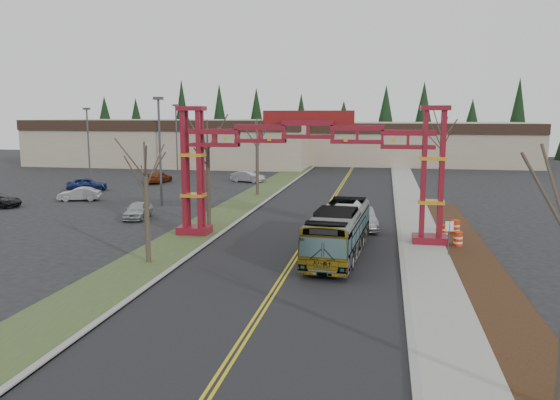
% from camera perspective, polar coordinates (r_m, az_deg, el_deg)
% --- Properties ---
extents(ground, '(200.00, 200.00, 0.00)m').
position_cam_1_polar(ground, '(20.16, -4.62, -15.51)').
color(ground, black).
rests_on(ground, ground).
extents(road, '(12.00, 110.00, 0.02)m').
position_cam_1_polar(road, '(43.76, 4.15, -2.08)').
color(road, black).
rests_on(road, ground).
extents(lane_line_left, '(0.12, 100.00, 0.01)m').
position_cam_1_polar(lane_line_left, '(43.77, 4.00, -2.06)').
color(lane_line_left, gold).
rests_on(lane_line_left, road).
extents(lane_line_right, '(0.12, 100.00, 0.01)m').
position_cam_1_polar(lane_line_right, '(43.74, 4.31, -2.07)').
color(lane_line_right, gold).
rests_on(lane_line_right, road).
extents(curb_right, '(0.30, 110.00, 0.15)m').
position_cam_1_polar(curb_right, '(43.47, 12.23, -2.25)').
color(curb_right, gray).
rests_on(curb_right, ground).
extents(sidewalk_right, '(2.60, 110.00, 0.14)m').
position_cam_1_polar(sidewalk_right, '(43.54, 14.14, -2.30)').
color(sidewalk_right, gray).
rests_on(sidewalk_right, ground).
extents(landscape_strip, '(2.60, 50.00, 0.12)m').
position_cam_1_polar(landscape_strip, '(29.34, 20.86, -8.06)').
color(landscape_strip, black).
rests_on(landscape_strip, ground).
extents(grass_median, '(4.00, 110.00, 0.08)m').
position_cam_1_polar(grass_median, '(45.37, -5.93, -1.67)').
color(grass_median, '#384A25').
rests_on(grass_median, ground).
extents(curb_left, '(0.30, 110.00, 0.15)m').
position_cam_1_polar(curb_left, '(44.87, -3.67, -1.72)').
color(curb_left, gray).
rests_on(curb_left, ground).
extents(gateway_arch, '(18.20, 1.60, 8.90)m').
position_cam_1_polar(gateway_arch, '(36.09, 2.94, 5.17)').
color(gateway_arch, maroon).
rests_on(gateway_arch, ground).
extents(retail_building_west, '(46.00, 22.30, 7.50)m').
position_cam_1_polar(retail_building_west, '(96.32, -10.47, 6.03)').
color(retail_building_west, tan).
rests_on(retail_building_west, ground).
extents(retail_building_east, '(38.00, 20.30, 7.00)m').
position_cam_1_polar(retail_building_east, '(97.87, 13.90, 5.82)').
color(retail_building_east, tan).
rests_on(retail_building_east, ground).
extents(conifer_treeline, '(116.10, 5.60, 13.00)m').
position_cam_1_polar(conifer_treeline, '(109.79, 8.51, 7.84)').
color(conifer_treeline, black).
rests_on(conifer_treeline, ground).
extents(transit_bus, '(3.28, 10.94, 3.00)m').
position_cam_1_polar(transit_bus, '(32.49, 6.17, -3.27)').
color(transit_bus, '#AEB1B6').
rests_on(transit_bus, ground).
extents(silver_sedan, '(2.64, 5.01, 1.57)m').
position_cam_1_polar(silver_sedan, '(40.41, 8.54, -1.96)').
color(silver_sedan, '#A5A8AD').
rests_on(silver_sedan, ground).
extents(parked_car_near_a, '(2.20, 4.23, 1.37)m').
position_cam_1_polar(parked_car_near_a, '(45.61, -14.63, -1.03)').
color(parked_car_near_a, '#A9AEB1').
rests_on(parked_car_near_a, ground).
extents(parked_car_near_b, '(4.21, 2.51, 1.31)m').
position_cam_1_polar(parked_car_near_b, '(56.81, -20.24, 0.59)').
color(parked_car_near_b, '#B9B9B9').
rests_on(parked_car_near_b, ground).
extents(parked_car_mid_a, '(2.18, 4.81, 1.37)m').
position_cam_1_polar(parked_car_mid_a, '(69.06, -12.59, 2.33)').
color(parked_car_mid_a, maroon).
rests_on(parked_car_mid_a, ground).
extents(parked_car_mid_b, '(4.62, 3.15, 1.46)m').
position_cam_1_polar(parked_car_mid_b, '(64.15, -19.51, 1.58)').
color(parked_car_mid_b, navy).
rests_on(parked_car_mid_b, ground).
extents(parked_car_far_a, '(4.56, 2.72, 1.42)m').
position_cam_1_polar(parked_car_far_a, '(68.09, -3.36, 2.46)').
color(parked_car_far_a, '#A2A2AA').
rests_on(parked_car_far_a, ground).
extents(bare_tree_median_near, '(2.90, 2.90, 6.87)m').
position_cam_1_polar(bare_tree_median_near, '(31.10, -13.88, 2.36)').
color(bare_tree_median_near, '#382D26').
rests_on(bare_tree_median_near, ground).
extents(bare_tree_median_mid, '(3.34, 3.34, 7.95)m').
position_cam_1_polar(bare_tree_median_mid, '(41.10, -7.58, 5.17)').
color(bare_tree_median_mid, '#382D26').
rests_on(bare_tree_median_mid, ground).
extents(bare_tree_median_far, '(3.25, 3.25, 8.04)m').
position_cam_1_polar(bare_tree_median_far, '(56.53, -2.41, 6.38)').
color(bare_tree_median_far, '#382D26').
rests_on(bare_tree_median_far, ground).
extents(bare_tree_right_far, '(3.44, 3.44, 8.50)m').
position_cam_1_polar(bare_tree_right_far, '(51.44, 16.58, 6.15)').
color(bare_tree_right_far, '#382D26').
rests_on(bare_tree_right_far, ground).
extents(light_pole_near, '(0.86, 0.43, 9.93)m').
position_cam_1_polar(light_pole_near, '(51.29, -12.46, 5.81)').
color(light_pole_near, '#3F3F44').
rests_on(light_pole_near, ground).
extents(light_pole_mid, '(0.80, 0.40, 9.17)m').
position_cam_1_polar(light_pole_mid, '(71.44, -19.41, 5.97)').
color(light_pole_mid, '#3F3F44').
rests_on(light_pole_mid, ground).
extents(light_pole_far, '(0.85, 0.43, 9.81)m').
position_cam_1_polar(light_pole_far, '(80.29, -10.77, 6.85)').
color(light_pole_far, '#3F3F44').
rests_on(light_pole_far, ground).
extents(street_sign, '(0.49, 0.15, 2.15)m').
position_cam_1_polar(street_sign, '(33.57, 17.27, -3.15)').
color(street_sign, '#3F3F44').
rests_on(street_sign, ground).
extents(barrel_south, '(0.56, 0.56, 1.03)m').
position_cam_1_polar(barrel_south, '(36.27, 18.11, -3.98)').
color(barrel_south, red).
rests_on(barrel_south, ground).
extents(barrel_mid, '(0.49, 0.49, 0.90)m').
position_cam_1_polar(barrel_mid, '(38.93, 16.78, -3.15)').
color(barrel_mid, red).
rests_on(barrel_mid, ground).
extents(barrel_north, '(0.59, 0.59, 1.09)m').
position_cam_1_polar(barrel_north, '(39.89, 17.87, -2.78)').
color(barrel_north, red).
rests_on(barrel_north, ground).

